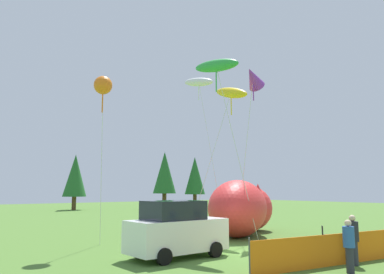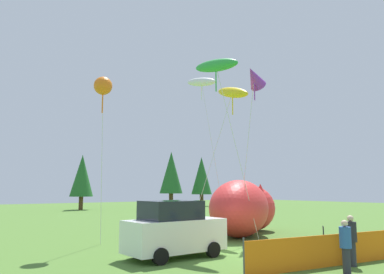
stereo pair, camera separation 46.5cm
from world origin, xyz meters
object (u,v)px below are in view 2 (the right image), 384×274
(spectator_in_grey_shirt, at_px, (351,238))
(spectator_in_blue_shirt, at_px, (346,244))
(inflatable_cat, at_px, (243,210))
(folding_chair, at_px, (326,234))
(kite_green_fish, at_px, (216,66))
(kite_orange_flower, at_px, (103,86))
(kite_white_ghost, at_px, (202,82))
(kite_yellow_hero, at_px, (232,93))
(kite_purple_delta, at_px, (254,78))
(parked_car, at_px, (174,230))

(spectator_in_grey_shirt, relative_size, spectator_in_blue_shirt, 1.04)
(inflatable_cat, bearing_deg, spectator_in_grey_shirt, -142.55)
(folding_chair, height_order, kite_green_fish, kite_green_fish)
(spectator_in_blue_shirt, height_order, kite_orange_flower, kite_orange_flower)
(spectator_in_grey_shirt, height_order, kite_white_ghost, kite_white_ghost)
(spectator_in_grey_shirt, bearing_deg, kite_yellow_hero, 75.61)
(folding_chair, relative_size, inflatable_cat, 0.12)
(kite_green_fish, height_order, kite_yellow_hero, kite_green_fish)
(spectator_in_grey_shirt, distance_m, kite_orange_flower, 12.28)
(kite_purple_delta, bearing_deg, kite_yellow_hero, 102.65)
(spectator_in_blue_shirt, bearing_deg, spectator_in_grey_shirt, 24.01)
(parked_car, distance_m, kite_yellow_hero, 9.87)
(spectator_in_blue_shirt, height_order, kite_white_ghost, kite_white_ghost)
(kite_yellow_hero, bearing_deg, kite_green_fish, -145.06)
(spectator_in_grey_shirt, xyz_separation_m, spectator_in_blue_shirt, (-1.21, -0.54, -0.04))
(kite_white_ghost, height_order, kite_orange_flower, kite_white_ghost)
(spectator_in_grey_shirt, xyz_separation_m, kite_purple_delta, (2.42, 6.73, 7.73))
(kite_green_fish, distance_m, kite_orange_flower, 5.51)
(folding_chair, relative_size, kite_yellow_hero, 0.10)
(kite_purple_delta, bearing_deg, kite_orange_flower, 164.05)
(spectator_in_blue_shirt, xyz_separation_m, kite_yellow_hero, (3.30, 8.71, 7.16))
(spectator_in_blue_shirt, bearing_deg, parked_car, 117.52)
(kite_green_fish, xyz_separation_m, kite_white_ghost, (4.25, 6.73, 1.49))
(spectator_in_grey_shirt, height_order, kite_green_fish, kite_green_fish)
(parked_car, relative_size, kite_green_fish, 0.43)
(spectator_in_grey_shirt, distance_m, spectator_in_blue_shirt, 1.32)
(parked_car, height_order, folding_chair, parked_car)
(spectator_in_blue_shirt, relative_size, kite_orange_flower, 0.21)
(parked_car, bearing_deg, inflatable_cat, 25.26)
(kite_white_ghost, bearing_deg, kite_green_fish, -122.28)
(kite_yellow_hero, bearing_deg, kite_orange_flower, 173.98)
(spectator_in_blue_shirt, bearing_deg, kite_green_fish, 86.14)
(kite_white_ghost, height_order, kite_yellow_hero, kite_white_ghost)
(parked_car, bearing_deg, spectator_in_blue_shirt, -64.05)
(kite_purple_delta, bearing_deg, parked_car, -163.65)
(kite_white_ghost, distance_m, kite_orange_flower, 10.06)
(spectator_in_grey_shirt, relative_size, kite_orange_flower, 0.21)
(kite_yellow_hero, bearing_deg, kite_white_ghost, 73.55)
(parked_car, distance_m, folding_chair, 7.39)
(kite_green_fish, distance_m, kite_purple_delta, 3.22)
(folding_chair, relative_size, kite_purple_delta, 0.10)
(parked_car, xyz_separation_m, folding_chair, (7.17, -1.68, -0.49))
(spectator_in_grey_shirt, xyz_separation_m, kite_yellow_hero, (2.10, 8.17, 7.12))
(parked_car, bearing_deg, kite_green_fish, 20.70)
(parked_car, relative_size, kite_yellow_hero, 0.44)
(spectator_in_blue_shirt, height_order, kite_green_fish, kite_green_fish)
(folding_chair, height_order, kite_orange_flower, kite_orange_flower)
(kite_purple_delta, xyz_separation_m, kite_white_ghost, (1.08, 6.17, 1.36))
(spectator_in_grey_shirt, height_order, kite_orange_flower, kite_orange_flower)
(folding_chair, bearing_deg, kite_yellow_hero, 153.09)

